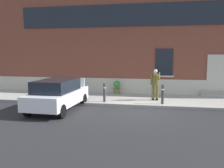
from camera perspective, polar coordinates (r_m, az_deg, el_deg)
ground_plane at (r=11.39m, az=6.38°, el=-6.67°), size 80.00×80.00×0.00m
sidewalk at (r=14.11m, az=7.25°, el=-3.69°), size 24.00×3.60×0.15m
curb_edge at (r=12.29m, az=6.72°, el=-5.30°), size 24.00×0.12×0.15m
building_facade at (r=16.37m, az=8.03°, el=10.63°), size 24.00×1.52×7.50m
entrance_stoop at (r=15.97m, az=23.68°, el=-2.21°), size 1.90×0.64×0.32m
hatchback_car_white at (r=11.88m, az=-12.78°, el=-2.35°), size 1.89×4.12×1.50m
bollard_near_person at (r=12.55m, az=12.00°, el=-2.18°), size 0.15×0.15×1.04m
bollard_far_left at (r=12.85m, az=-1.82°, el=-1.81°), size 0.15×0.15×1.04m
person_on_phone at (r=13.41m, az=10.30°, el=0.33°), size 0.51×0.50×1.74m
planter_charcoal at (r=16.29m, az=-8.18°, el=-0.36°), size 0.44×0.44×0.86m
planter_olive at (r=15.48m, az=1.14°, el=-0.68°), size 0.44×0.44×0.86m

